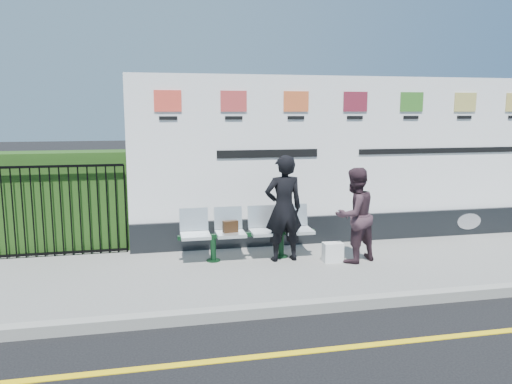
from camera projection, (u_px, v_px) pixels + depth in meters
ground at (441, 338)px, 5.57m from camera, size 80.00×80.00×0.00m
pavement at (353, 266)px, 7.97m from camera, size 14.00×3.00×0.12m
kerb at (398, 299)px, 6.52m from camera, size 14.00×0.18×0.14m
yellow_line at (441, 338)px, 5.56m from camera, size 14.00×0.10×0.01m
billboard at (351, 171)px, 9.16m from camera, size 8.00×0.30×3.00m
hedge at (65, 201)px, 8.62m from camera, size 2.35×0.70×1.70m
railing at (61, 210)px, 8.19m from camera, size 2.05×0.06×1.54m
bench at (248, 245)px, 8.10m from camera, size 2.15×0.58×0.46m
woman_left at (284, 208)px, 7.93m from camera, size 0.65×0.44×1.71m
woman_right at (354, 215)px, 7.90m from camera, size 0.89×0.80×1.51m
handbag_brown at (230, 227)px, 7.99m from camera, size 0.25×0.14×0.19m
carrier_bag_white at (333, 252)px, 7.96m from camera, size 0.31×0.19×0.31m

